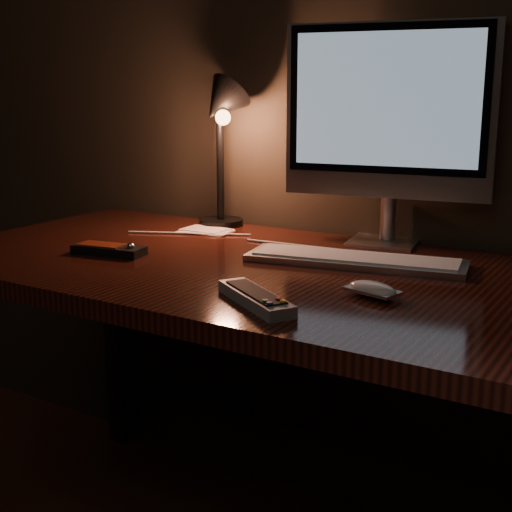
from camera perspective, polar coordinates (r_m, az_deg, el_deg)
The scene contains 9 objects.
desk at distance 1.60m, azimuth 2.63°, elevation -4.77°, with size 1.60×0.75×0.75m.
monitor at distance 1.71m, azimuth 10.50°, elevation 10.98°, with size 0.49×0.17×0.51m.
keyboard at distance 1.54m, azimuth 7.94°, elevation -0.28°, with size 0.47×0.13×0.02m, color silver.
mouse at distance 1.31m, azimuth 9.29°, elevation -2.80°, with size 0.10×0.05×0.02m, color white.
media_remote at distance 1.64m, azimuth -11.67°, elevation 0.52°, with size 0.18×0.09×0.03m.
tv_remote at distance 1.24m, azimuth -0.04°, elevation -3.36°, with size 0.20×0.16×0.03m.
papers at distance 1.87m, azimuth -4.09°, elevation 2.04°, with size 0.14×0.09×0.01m, color white.
desk_lamp at distance 1.88m, azimuth -2.84°, elevation 10.40°, with size 0.18×0.20×0.40m.
cable at distance 1.75m, azimuth -1.17°, elevation 1.27°, with size 0.01×0.01×0.62m, color white.
Camera 1 is at (0.73, 0.59, 1.12)m, focal length 50.00 mm.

